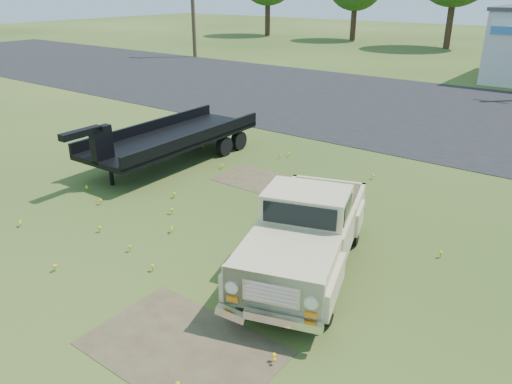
{
  "coord_description": "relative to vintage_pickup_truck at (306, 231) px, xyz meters",
  "views": [
    {
      "loc": [
        6.19,
        -7.29,
        5.24
      ],
      "look_at": [
        -0.08,
        1.0,
        0.92
      ],
      "focal_mm": 35.0,
      "sensor_mm": 36.0,
      "label": 1
    }
  ],
  "objects": [
    {
      "name": "dirt_patch_a",
      "position": [
        -0.29,
        -3.1,
        -0.87
      ],
      "size": [
        3.0,
        2.0,
        0.01
      ],
      "primitive_type": "cube",
      "color": "#443A24",
      "rests_on": "ground"
    },
    {
      "name": "asphalt_lot",
      "position": [
        -1.79,
        14.9,
        -0.87
      ],
      "size": [
        90.0,
        14.0,
        0.02
      ],
      "primitive_type": "cube",
      "color": "black",
      "rests_on": "ground"
    },
    {
      "name": "dirt_patch_b",
      "position": [
        -3.79,
        3.4,
        -0.87
      ],
      "size": [
        2.2,
        1.6,
        0.01
      ],
      "primitive_type": "cube",
      "color": "#443A24",
      "rests_on": "ground"
    },
    {
      "name": "flatbed_trailer",
      "position": [
        -6.87,
        3.12,
        0.03
      ],
      "size": [
        2.41,
        6.66,
        1.8
      ],
      "primitive_type": null,
      "rotation": [
        0.0,
        0.0,
        0.03
      ],
      "color": "black",
      "rests_on": "ground"
    },
    {
      "name": "ground",
      "position": [
        -1.79,
        -0.1,
        -0.87
      ],
      "size": [
        140.0,
        140.0,
        0.0
      ],
      "primitive_type": "plane",
      "color": "#274014",
      "rests_on": "ground"
    },
    {
      "name": "vintage_pickup_truck",
      "position": [
        0.0,
        0.0,
        0.0
      ],
      "size": [
        3.24,
        5.11,
        1.73
      ],
      "primitive_type": null,
      "rotation": [
        0.0,
        0.0,
        0.32
      ],
      "color": "tan",
      "rests_on": "ground"
    }
  ]
}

